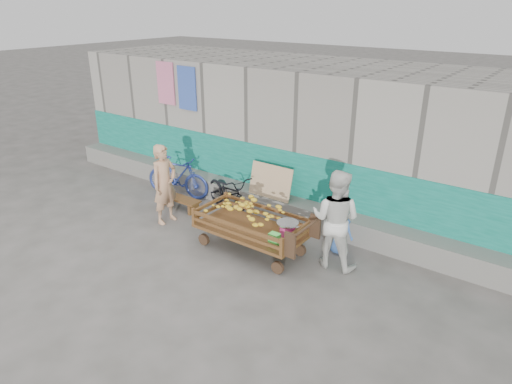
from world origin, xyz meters
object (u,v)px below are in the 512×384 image
Objects in this scene: vendor_man at (165,184)px; bicycle_blue at (177,177)px; bench at (179,200)px; woman at (335,219)px; banana_cart at (249,219)px; bicycle_dark at (229,193)px; child at (340,228)px.

bicycle_blue is at bearing 36.62° from vendor_man.
bicycle_blue reaches higher than bench.
banana_cart is at bearing 9.51° from woman.
bicycle_dark is 1.06× the size of bicycle_blue.
bicycle_dark is at bearing -102.56° from bicycle_blue.
bicycle_blue is at bearing 136.95° from bench.
woman reaches higher than vendor_man.
banana_cart is at bearing -122.24° from bicycle_blue.
bicycle_dark is (1.03, 0.48, 0.26)m from bench.
vendor_man is 1.39m from bicycle_dark.
child is 0.61× the size of bicycle_blue.
bench is 3.89m from woman.
bench is 1.06× the size of child.
banana_cart is 2.21× the size of child.
child is (1.39, 0.88, -0.14)m from banana_cart.
banana_cart reaches higher than bench.
banana_cart is 1.68m from bicycle_dark.
bicycle_blue is (-0.52, 0.48, 0.29)m from bench.
woman is at bearing -80.51° from bicycle_dark.
bench is at bearing 167.01° from banana_cart.
child is at bearing -73.17° from vendor_man.
banana_cart is at bearing -12.99° from bench.
banana_cart is 3.04m from bicycle_blue.
bicycle_dark is at bearing 142.12° from banana_cart.
woman reaches higher than banana_cart.
bicycle_dark is at bearing 25.08° from bench.
bench is (-2.34, 0.54, -0.44)m from banana_cart.
banana_cart is 1.57m from woman.
vendor_man is 1.37m from bicycle_blue.
bicycle_dark is (-1.31, 1.02, -0.18)m from banana_cart.
bicycle_dark is (-2.80, 0.58, -0.43)m from woman.
banana_cart is 1.28× the size of bicycle_dark.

